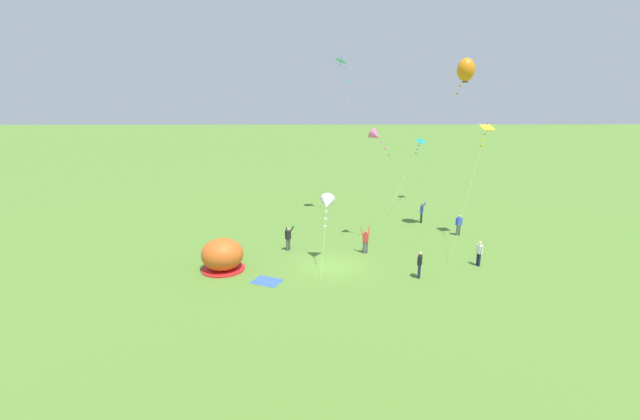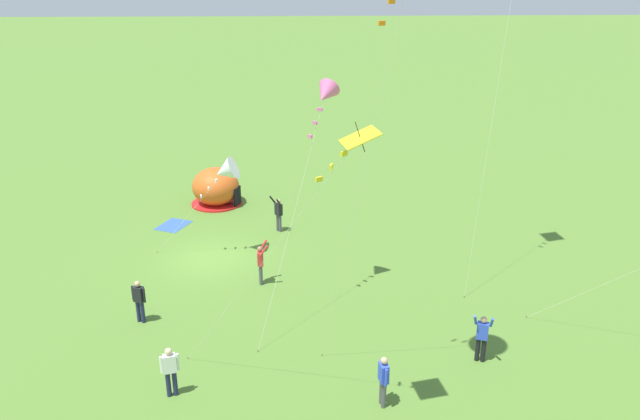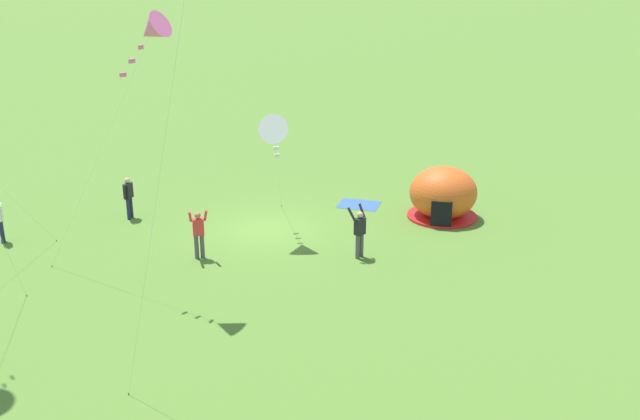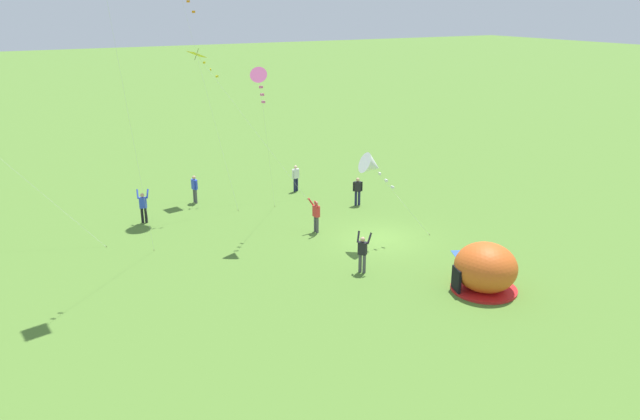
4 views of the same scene
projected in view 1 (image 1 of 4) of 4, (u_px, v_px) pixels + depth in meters
ground_plane at (332, 266)px, 28.45m from camera, size 300.00×300.00×0.00m
popup_tent at (222, 255)px, 27.67m from camera, size 2.81×2.81×2.10m
picnic_blanket at (267, 281)px, 26.11m from camera, size 2.08×1.87×0.01m
person_flying_kite at (365, 240)px, 30.60m from camera, size 0.68×0.50×1.89m
person_strolling at (288, 237)px, 31.16m from camera, size 0.72×0.68×1.89m
person_with_toddler at (420, 263)px, 26.39m from camera, size 0.37×0.55×1.72m
person_near_tent at (479, 252)px, 28.31m from camera, size 0.33×0.57×1.72m
person_center_field at (422, 212)px, 38.06m from camera, size 0.61×0.71×1.89m
person_far_back at (459, 224)px, 34.60m from camera, size 0.58×0.30×1.72m
kite_orange at (466, 70)px, 31.87m from camera, size 2.99×2.73×13.73m
kite_white at (327, 203)px, 28.25m from camera, size 1.22×4.15×4.78m
kite_cyan at (343, 66)px, 37.01m from camera, size 3.46×2.36×14.37m
kite_yellow at (486, 132)px, 31.53m from camera, size 4.36×5.81×9.10m
kite_pink at (376, 136)px, 31.32m from camera, size 4.87×3.20×8.73m
kite_teal at (420, 144)px, 44.68m from camera, size 4.79×6.27×6.75m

